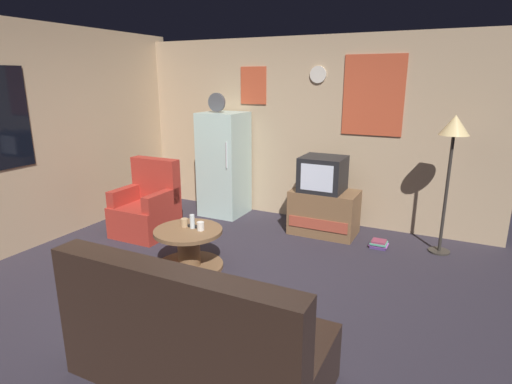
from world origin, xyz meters
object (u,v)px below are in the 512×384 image
object	(u,v)px
remote_control	(194,226)
tv_stand	(324,212)
coffee_table	(189,249)
book_stack	(379,244)
fridge	(224,164)
wine_glass	(192,221)
mug_ceramic_tan	(184,223)
crt_tv	(323,174)
standing_lamp	(453,136)
mug_ceramic_white	(201,226)
couch	(195,340)
armchair	(147,208)

from	to	relation	value
remote_control	tv_stand	bearing A→B (deg)	58.57
coffee_table	book_stack	size ratio (longest dim) A/B	3.39
book_stack	coffee_table	bearing A→B (deg)	-139.80
fridge	wine_glass	distance (m)	1.86
mug_ceramic_tan	crt_tv	bearing A→B (deg)	57.14
book_stack	tv_stand	bearing A→B (deg)	166.41
standing_lamp	remote_control	world-z (taller)	standing_lamp
standing_lamp	wine_glass	world-z (taller)	standing_lamp
fridge	mug_ceramic_white	xyz separation A→B (m)	(0.74, -1.74, -0.27)
fridge	couch	bearing A→B (deg)	-62.69
fridge	wine_glass	bearing A→B (deg)	-70.15
coffee_table	mug_ceramic_tan	xyz separation A→B (m)	(-0.08, 0.06, 0.26)
standing_lamp	couch	size ratio (longest dim) A/B	0.94
crt_tv	mug_ceramic_white	size ratio (longest dim) A/B	6.00
wine_glass	book_stack	bearing A→B (deg)	39.51
wine_glass	book_stack	distance (m)	2.26
standing_lamp	fridge	bearing A→B (deg)	177.20
crt_tv	coffee_table	xyz separation A→B (m)	(-0.94, -1.64, -0.58)
couch	wine_glass	bearing A→B (deg)	125.00
standing_lamp	coffee_table	size ratio (longest dim) A/B	2.21
crt_tv	coffee_table	world-z (taller)	crt_tv
coffee_table	armchair	bearing A→B (deg)	149.98
fridge	mug_ceramic_white	size ratio (longest dim) A/B	19.67
coffee_table	mug_ceramic_tan	world-z (taller)	mug_ceramic_tan
standing_lamp	mug_ceramic_white	bearing A→B (deg)	-144.67
standing_lamp	couch	bearing A→B (deg)	-113.71
crt_tv	mug_ceramic_tan	size ratio (longest dim) A/B	6.00
mug_ceramic_white	remote_control	bearing A→B (deg)	160.88
remote_control	book_stack	xyz separation A→B (m)	(1.71, 1.38, -0.40)
tv_stand	fridge	bearing A→B (deg)	174.74
standing_lamp	book_stack	size ratio (longest dim) A/B	7.48
fridge	mug_ceramic_white	bearing A→B (deg)	-67.10
mug_ceramic_white	remote_control	world-z (taller)	mug_ceramic_white
remote_control	book_stack	bearing A→B (deg)	39.11
fridge	mug_ceramic_tan	size ratio (longest dim) A/B	19.67
book_stack	mug_ceramic_white	bearing A→B (deg)	-138.33
couch	standing_lamp	bearing A→B (deg)	66.29
standing_lamp	mug_ceramic_tan	world-z (taller)	standing_lamp
crt_tv	wine_glass	world-z (taller)	crt_tv
fridge	armchair	xyz separation A→B (m)	(-0.48, -1.16, -0.42)
coffee_table	tv_stand	bearing A→B (deg)	59.18
wine_glass	remote_control	world-z (taller)	wine_glass
coffee_table	couch	bearing A→B (deg)	-53.47
tv_stand	wine_glass	xyz separation A→B (m)	(-0.96, -1.58, 0.22)
mug_ceramic_white	crt_tv	bearing A→B (deg)	63.20
wine_glass	armchair	xyz separation A→B (m)	(-1.11, 0.58, -0.17)
standing_lamp	remote_control	bearing A→B (deg)	-146.67
tv_stand	mug_ceramic_tan	distance (m)	1.91
remote_control	couch	size ratio (longest dim) A/B	0.09
fridge	book_stack	size ratio (longest dim) A/B	8.32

